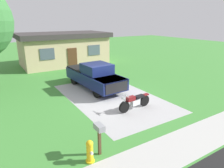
{
  "coord_description": "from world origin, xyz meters",
  "views": [
    {
      "loc": [
        -6.51,
        -10.51,
        4.89
      ],
      "look_at": [
        0.03,
        0.05,
        0.9
      ],
      "focal_mm": 32.35,
      "sensor_mm": 36.0,
      "label": 1
    }
  ],
  "objects_px": {
    "neighbor_house": "(64,48)",
    "mailbox": "(99,131)",
    "pickup_truck": "(94,75)",
    "fire_hydrant": "(90,151)",
    "motorcycle": "(135,101)"
  },
  "relations": [
    {
      "from": "pickup_truck",
      "to": "neighbor_house",
      "type": "xyz_separation_m",
      "value": [
        1.0,
        9.37,
        0.84
      ]
    },
    {
      "from": "pickup_truck",
      "to": "motorcycle",
      "type": "bearing_deg",
      "value": -87.3
    },
    {
      "from": "fire_hydrant",
      "to": "neighbor_house",
      "type": "xyz_separation_m",
      "value": [
        4.88,
        16.69,
        1.36
      ]
    },
    {
      "from": "neighbor_house",
      "to": "mailbox",
      "type": "bearing_deg",
      "value": -104.9
    },
    {
      "from": "motorcycle",
      "to": "neighbor_house",
      "type": "relative_size",
      "value": 0.23
    },
    {
      "from": "motorcycle",
      "to": "mailbox",
      "type": "bearing_deg",
      "value": -145.27
    },
    {
      "from": "pickup_truck",
      "to": "mailbox",
      "type": "height_order",
      "value": "pickup_truck"
    },
    {
      "from": "fire_hydrant",
      "to": "mailbox",
      "type": "height_order",
      "value": "mailbox"
    },
    {
      "from": "fire_hydrant",
      "to": "mailbox",
      "type": "xyz_separation_m",
      "value": [
        0.5,
        0.19,
        0.55
      ]
    },
    {
      "from": "motorcycle",
      "to": "fire_hydrant",
      "type": "xyz_separation_m",
      "value": [
        -4.1,
        -2.69,
        -0.05
      ]
    },
    {
      "from": "pickup_truck",
      "to": "neighbor_house",
      "type": "height_order",
      "value": "neighbor_house"
    },
    {
      "from": "fire_hydrant",
      "to": "mailbox",
      "type": "relative_size",
      "value": 0.69
    },
    {
      "from": "mailbox",
      "to": "neighbor_house",
      "type": "relative_size",
      "value": 0.13
    },
    {
      "from": "motorcycle",
      "to": "pickup_truck",
      "type": "bearing_deg",
      "value": 92.7
    },
    {
      "from": "pickup_truck",
      "to": "fire_hydrant",
      "type": "bearing_deg",
      "value": -117.97
    }
  ]
}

